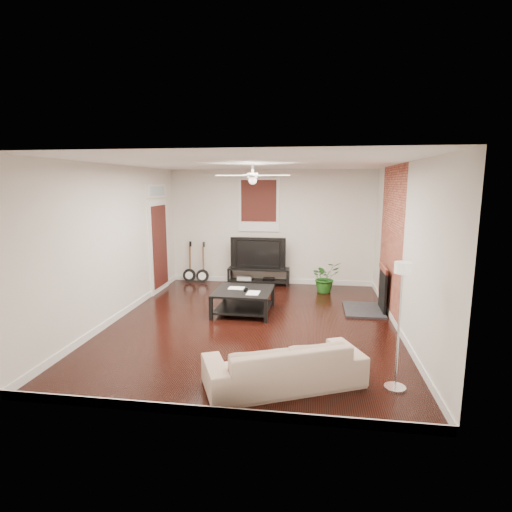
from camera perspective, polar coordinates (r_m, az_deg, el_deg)
The scene contains 14 objects.
room at distance 7.00m, azimuth -0.46°, elevation 1.44°, with size 5.01×6.01×2.81m.
brick_accent at distance 8.05m, azimuth 18.47°, elevation 2.06°, with size 0.02×2.20×2.80m, color brown.
fireplace at distance 8.18m, azimuth 16.11°, elevation -4.41°, with size 0.80×1.10×0.92m, color black.
window_back at distance 9.92m, azimuth 0.39°, elevation 7.22°, with size 1.00×0.06×1.30m, color #3B1610.
door_left at distance 9.49m, azimuth -13.56°, elevation 2.56°, with size 0.08×1.00×2.50m, color white.
tv_stand at distance 9.97m, azimuth 0.38°, elevation -2.88°, with size 1.50×0.40×0.42m, color black.
tv at distance 9.87m, azimuth 0.40°, elevation 0.52°, with size 1.34×0.18×0.77m, color black.
coffee_table at distance 7.84m, azimuth -1.76°, elevation -6.40°, with size 1.08×1.08×0.45m, color black.
sofa at distance 5.15m, azimuth 3.98°, elevation -14.91°, with size 1.94×0.76×0.57m, color #BDA88D.
floor_lamp at distance 5.15m, azimuth 19.51°, elevation -9.41°, with size 0.26×0.26×1.58m, color silver, non-canonical shape.
potted_plant at distance 9.37m, azimuth 9.73°, elevation -2.96°, with size 0.64×0.56×0.71m, color #205C1A.
guitar_left at distance 10.26m, azimuth -9.44°, elevation -0.87°, with size 0.32×0.23×1.04m, color black, non-canonical shape.
guitar_right at distance 10.13m, azimuth -7.60°, elevation -0.97°, with size 0.32×0.23×1.04m, color black, non-canonical shape.
ceiling_fan at distance 6.92m, azimuth -0.48°, elevation 11.30°, with size 1.24×1.24×0.32m, color white, non-canonical shape.
Camera 1 is at (1.03, -6.84, 2.47)m, focal length 28.35 mm.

